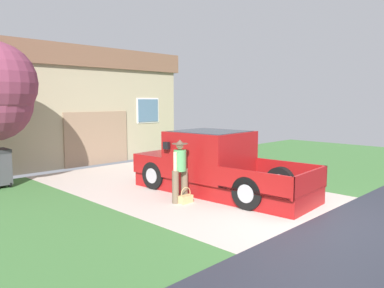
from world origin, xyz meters
TOP-DOWN VIEW (x-y plane):
  - pickup_truck at (0.34, 3.24)m, footprint 2.29×5.31m
  - person_with_hat at (-1.02, 3.06)m, footprint 0.52×0.41m
  - handbag at (-1.00, 2.88)m, footprint 0.37×0.19m
  - house_with_garage at (-0.38, 12.32)m, footprint 10.46×5.84m

SIDE VIEW (x-z plane):
  - handbag at x=-1.00m, z-range -0.09..0.32m
  - pickup_truck at x=0.34m, z-range -0.10..1.62m
  - person_with_hat at x=-1.02m, z-range 0.05..1.65m
  - house_with_garage at x=-0.38m, z-range 0.03..4.69m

